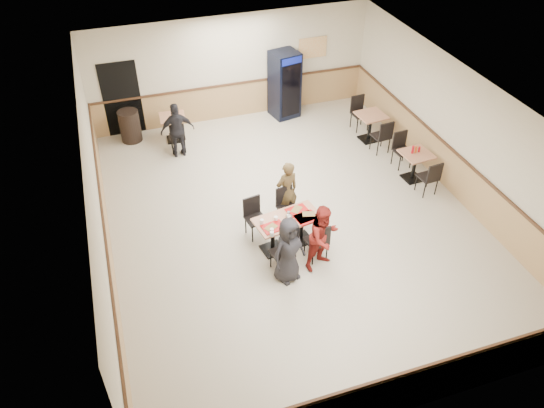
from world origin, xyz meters
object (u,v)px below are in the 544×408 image
object	(u,v)px
diner_woman_right	(323,237)
diner_man_opposite	(287,191)
pepsi_cooler	(285,85)
main_table	(287,227)
back_table	(173,124)
side_table_near	(415,162)
trash_bin	(130,126)
diner_woman_left	(288,250)
lone_diner	(178,130)
side_table_far	(370,123)

from	to	relation	value
diner_woman_right	diner_man_opposite	xyz separation A→B (m)	(-0.17, 1.66, -0.01)
pepsi_cooler	diner_woman_right	bearing A→B (deg)	-114.06
main_table	pepsi_cooler	world-z (taller)	pepsi_cooler
back_table	diner_man_opposite	bearing A→B (deg)	-66.27
side_table_near	trash_bin	size ratio (longest dim) A/B	0.85
diner_woman_left	diner_man_opposite	world-z (taller)	diner_woman_left
diner_man_opposite	pepsi_cooler	xyz separation A→B (m)	(1.53, 4.51, 0.24)
diner_woman_right	lone_diner	distance (m)	5.35
main_table	diner_woman_right	distance (m)	0.94
diner_woman_left	pepsi_cooler	world-z (taller)	pepsi_cooler
lone_diner	trash_bin	world-z (taller)	lone_diner
side_table_far	back_table	bearing A→B (deg)	161.78
back_table	pepsi_cooler	distance (m)	3.40
diner_woman_right	back_table	world-z (taller)	diner_woman_right
main_table	diner_man_opposite	world-z (taller)	diner_man_opposite
main_table	side_table_far	size ratio (longest dim) A/B	1.86
diner_woman_right	diner_woman_left	bearing A→B (deg)	168.99
diner_man_opposite	lone_diner	size ratio (longest dim) A/B	0.98
diner_man_opposite	diner_woman_right	bearing A→B (deg)	85.36
diner_man_opposite	side_table_near	xyz separation A→B (m)	(3.48, 0.42, -0.24)
pepsi_cooler	trash_bin	xyz separation A→B (m)	(-4.46, -0.04, -0.53)
main_table	side_table_near	size ratio (longest dim) A/B	1.96
diner_man_opposite	back_table	bearing A→B (deg)	-76.80
main_table	lone_diner	bearing A→B (deg)	100.51
diner_woman_left	diner_woman_right	bearing A→B (deg)	-11.76
diner_woman_left	main_table	bearing A→B (deg)	50.34
back_table	pepsi_cooler	bearing A→B (deg)	6.71
diner_man_opposite	trash_bin	world-z (taller)	diner_man_opposite
diner_woman_right	lone_diner	world-z (taller)	lone_diner
main_table	trash_bin	world-z (taller)	trash_bin
side_table_far	trash_bin	world-z (taller)	trash_bin
main_table	lone_diner	world-z (taller)	lone_diner
pepsi_cooler	main_table	bearing A→B (deg)	-120.37
diner_woman_left	lone_diner	distance (m)	5.23
lone_diner	pepsi_cooler	bearing A→B (deg)	-161.38
diner_woman_left	side_table_near	world-z (taller)	diner_woman_left
main_table	trash_bin	size ratio (longest dim) A/B	1.67
trash_bin	side_table_near	bearing A→B (deg)	-32.28
diner_woman_right	side_table_far	world-z (taller)	diner_woman_right
side_table_far	diner_woman_left	bearing A→B (deg)	-132.51
main_table	diner_woman_left	bearing A→B (deg)	-117.90
trash_bin	diner_woman_right	bearing A→B (deg)	-63.12
diner_woman_right	side_table_near	distance (m)	3.91
lone_diner	side_table_near	xyz separation A→B (m)	(5.29, -2.88, -0.25)
back_table	trash_bin	xyz separation A→B (m)	(-1.13, 0.35, -0.04)
lone_diner	back_table	world-z (taller)	lone_diner
trash_bin	diner_man_opposite	bearing A→B (deg)	-56.68
lone_diner	main_table	bearing A→B (deg)	108.47
diner_woman_left	diner_man_opposite	xyz separation A→B (m)	(0.60, 1.79, -0.00)
diner_man_opposite	pepsi_cooler	bearing A→B (deg)	-119.25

